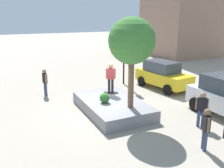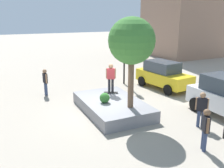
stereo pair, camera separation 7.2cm
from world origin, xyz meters
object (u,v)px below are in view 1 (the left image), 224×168
object	(u,v)px
traffic_light_median	(124,40)
pedestrian_crossing	(45,80)
passerby_with_bag	(202,107)
planter_ledge	(112,106)
taxi_cab	(163,75)
plaza_tree	(132,42)
skateboard	(111,92)
bystander_watching	(206,127)
skateboarder	(111,76)

from	to	relation	value
traffic_light_median	pedestrian_crossing	world-z (taller)	traffic_light_median
pedestrian_crossing	passerby_with_bag	bearing A→B (deg)	35.00
planter_ledge	passerby_with_bag	size ratio (longest dim) A/B	2.82
taxi_cab	plaza_tree	bearing A→B (deg)	-51.57
plaza_tree	taxi_cab	size ratio (longest dim) A/B	1.01
skateboard	bystander_watching	bearing A→B (deg)	9.16
skateboarder	bystander_watching	distance (m)	6.29
traffic_light_median	passerby_with_bag	world-z (taller)	traffic_light_median
traffic_light_median	passerby_with_bag	bearing A→B (deg)	-2.13
skateboard	traffic_light_median	distance (m)	5.05
plaza_tree	pedestrian_crossing	distance (m)	6.94
passerby_with_bag	skateboard	bearing A→B (deg)	-152.78
planter_ledge	bystander_watching	bearing A→B (deg)	16.21
planter_ledge	traffic_light_median	xyz separation A→B (m)	(-4.61, 3.13, 2.90)
planter_ledge	pedestrian_crossing	bearing A→B (deg)	-148.86
traffic_light_median	skateboard	bearing A→B (deg)	-37.55
pedestrian_crossing	skateboarder	bearing A→B (deg)	44.05
plaza_tree	passerby_with_bag	xyz separation A→B (m)	(2.20, 2.42, -2.82)
plaza_tree	pedestrian_crossing	size ratio (longest dim) A/B	2.55
plaza_tree	skateboard	size ratio (longest dim) A/B	5.30
skateboard	passerby_with_bag	world-z (taller)	passerby_with_bag
taxi_cab	traffic_light_median	distance (m)	3.67
taxi_cab	pedestrian_crossing	xyz separation A→B (m)	(-1.89, -7.68, 0.02)
pedestrian_crossing	bystander_watching	size ratio (longest dim) A/B	1.02
bystander_watching	passerby_with_bag	bearing A→B (deg)	139.30
taxi_cab	bystander_watching	world-z (taller)	taxi_cab
bystander_watching	traffic_light_median	bearing A→B (deg)	170.20
plaza_tree	skateboarder	size ratio (longest dim) A/B	2.60
traffic_light_median	passerby_with_bag	distance (m)	8.37
skateboard	pedestrian_crossing	world-z (taller)	pedestrian_crossing
bystander_watching	skateboard	bearing A→B (deg)	-170.84
planter_ledge	bystander_watching	world-z (taller)	bystander_watching
pedestrian_crossing	bystander_watching	distance (m)	10.22
taxi_cab	passerby_with_bag	world-z (taller)	taxi_cab
skateboarder	taxi_cab	xyz separation A→B (m)	(-1.30, 4.59, -0.68)
skateboard	traffic_light_median	size ratio (longest dim) A/B	0.17
skateboard	passerby_with_bag	size ratio (longest dim) A/B	0.49
skateboarder	passerby_with_bag	size ratio (longest dim) A/B	0.99
plaza_tree	passerby_with_bag	distance (m)	4.32
planter_ledge	pedestrian_crossing	xyz separation A→B (m)	(-4.34, -2.62, 0.67)
plaza_tree	traffic_light_median	bearing A→B (deg)	155.06
planter_ledge	skateboard	xyz separation A→B (m)	(-1.15, 0.47, 0.36)
skateboarder	traffic_light_median	bearing A→B (deg)	142.45
traffic_light_median	pedestrian_crossing	distance (m)	6.17
pedestrian_crossing	bystander_watching	world-z (taller)	pedestrian_crossing
skateboard	taxi_cab	xyz separation A→B (m)	(-1.30, 4.59, 0.29)
taxi_cab	bystander_watching	bearing A→B (deg)	-25.66
passerby_with_bag	bystander_watching	xyz separation A→B (m)	(1.59, -1.37, -0.00)
skateboard	skateboarder	xyz separation A→B (m)	(0.00, -0.00, 0.97)
traffic_light_median	planter_ledge	bearing A→B (deg)	-34.16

